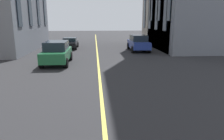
{
  "coord_description": "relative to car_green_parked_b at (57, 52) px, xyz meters",
  "views": [
    {
      "loc": [
        5.33,
        0.28,
        3.56
      ],
      "look_at": [
        14.47,
        -0.48,
        1.38
      ],
      "focal_mm": 33.63,
      "sensor_mm": 36.0,
      "label": 1
    }
  ],
  "objects": [
    {
      "name": "lane_centre_line",
      "position": [
        -2.86,
        -3.41,
        -0.96
      ],
      "size": [
        80.0,
        0.16,
        0.01
      ],
      "color": "#D8C64C",
      "rests_on": "ground_plane"
    },
    {
      "name": "car_green_parked_b",
      "position": [
        0.0,
        0.0,
        0.0
      ],
      "size": [
        4.7,
        2.14,
        1.88
      ],
      "color": "#1E6038",
      "rests_on": "ground_plane"
    },
    {
      "name": "car_blue_far",
      "position": [
        6.97,
        -8.31,
        0.0
      ],
      "size": [
        4.7,
        2.14,
        1.88
      ],
      "color": "navy",
      "rests_on": "ground_plane"
    },
    {
      "name": "car_black_trailing",
      "position": [
        9.99,
        0.03,
        -0.27
      ],
      "size": [
        4.4,
        1.95,
        1.37
      ],
      "color": "black",
      "rests_on": "ground_plane"
    }
  ]
}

